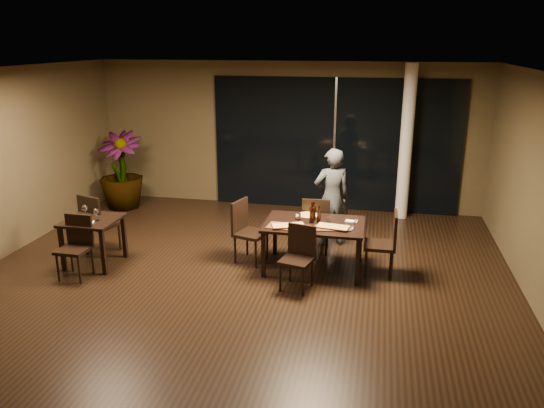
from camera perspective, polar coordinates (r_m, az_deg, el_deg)
The scene contains 31 objects.
ground at distance 7.78m, azimuth -3.74°, elevation -8.71°, with size 8.00×8.00×0.00m, color black.
wall_back at distance 11.11m, azimuth 1.62°, elevation 7.41°, with size 8.00×0.10×3.00m, color #4B4028.
wall_front at distance 3.80m, azimuth -20.93°, elevation -14.11°, with size 8.00×0.10×3.00m, color #4B4028.
ceiling at distance 7.01m, azimuth -4.24°, elevation 14.09°, with size 8.00×8.00×0.04m, color silver.
window_panel at distance 10.93m, azimuth 6.73°, elevation 6.33°, with size 5.00×0.06×2.70m, color black.
column at distance 10.57m, azimuth 14.23°, elevation 6.38°, with size 0.24×0.24×3.00m, color white.
main_table at distance 8.06m, azimuth 4.55°, elevation -2.56°, with size 1.50×1.00×0.75m.
side_table at distance 8.70m, azimuth -18.74°, elevation -2.32°, with size 0.80×0.80×0.75m.
chair_main_far at distance 8.72m, azimuth 4.75°, elevation -1.96°, with size 0.47×0.47×0.97m.
chair_main_near at distance 7.53m, azimuth 2.90°, elevation -5.36°, with size 0.51×0.51×0.91m.
chair_main_left at distance 8.40m, azimuth -2.79°, elevation -2.57°, with size 0.57×0.57×0.99m.
chair_main_right at distance 8.06m, azimuth 12.16°, elevation -3.85°, with size 0.46×0.46×0.99m.
chair_side_far at distance 9.12m, azimuth -18.36°, elevation -1.75°, with size 0.59×0.59×1.02m.
chair_side_near at distance 8.40m, azimuth -20.30°, elevation -3.93°, with size 0.44×0.44×0.93m.
diner at distance 9.02m, azimuth 6.44°, elevation 0.70°, with size 0.57×0.38×1.70m, color #323537.
potted_plant at distance 11.45m, azimuth -15.93°, elevation 3.48°, with size 0.87×0.87×1.60m, color #1F4A18.
pizza_board_left at distance 7.84m, azimuth 1.76°, elevation -2.47°, with size 0.62×0.31×0.01m, color #4B3218.
pizza_board_right at distance 7.83m, azimuth 6.56°, elevation -2.59°, with size 0.52×0.26×0.01m, color #3F2914.
oblong_pizza_left at distance 7.83m, azimuth 1.76°, elevation -2.35°, with size 0.45×0.21×0.02m, color maroon, non-canonical shape.
oblong_pizza_right at distance 7.83m, azimuth 6.56°, elevation -2.48°, with size 0.44×0.20×0.02m, color maroon, non-canonical shape.
round_pizza at distance 8.36m, azimuth 3.90°, elevation -1.23°, with size 0.31×0.31×0.01m, color red.
bottle_a at distance 8.00m, azimuth 4.31°, elevation -0.90°, with size 0.07×0.07×0.33m, color black, non-canonical shape.
bottle_b at distance 8.03m, azimuth 5.06°, elevation -1.08°, with size 0.06×0.06×0.27m, color black, non-canonical shape.
bottle_c at distance 8.13m, azimuth 4.51°, elevation -0.74°, with size 0.06×0.06×0.30m, color black, non-canonical shape.
tumbler_left at distance 8.16m, azimuth 2.85°, elevation -1.35°, with size 0.08×0.08×0.10m, color white.
tumbler_right at distance 8.08m, azimuth 6.07°, elevation -1.69°, with size 0.07×0.07×0.08m, color white.
napkin_near at distance 7.86m, azimuth 8.05°, elevation -2.59°, with size 0.18×0.10×0.01m, color white.
napkin_far at distance 8.16m, azimuth 8.53°, elevation -1.85°, with size 0.18×0.10×0.01m, color white.
wine_glass_a at distance 8.74m, azimuth -19.48°, elevation -0.77°, with size 0.08×0.08×0.19m, color white, non-canonical shape.
wine_glass_b at distance 8.54m, azimuth -18.38°, elevation -1.12°, with size 0.08×0.08×0.18m, color white, non-canonical shape.
side_napkin at distance 8.48m, azimuth -19.20°, elevation -1.90°, with size 0.18×0.11×0.01m, color white.
Camera 1 is at (1.89, -6.73, 3.41)m, focal length 35.00 mm.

